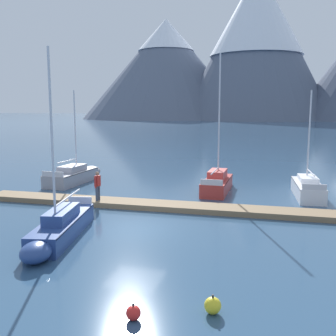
# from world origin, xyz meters

# --- Properties ---
(ground_plane) EXTENTS (700.00, 700.00, 0.00)m
(ground_plane) POSITION_xyz_m (0.00, 0.00, 0.00)
(ground_plane) COLOR #2D4C6B
(mountain_west_summit) EXTENTS (86.76, 86.76, 50.67)m
(mountain_west_summit) POSITION_xyz_m (-49.84, 187.07, 25.91)
(mountain_west_summit) COLOR slate
(mountain_west_summit) RESTS_ON ground
(mountain_central_massif) EXTENTS (72.86, 72.86, 69.55)m
(mountain_central_massif) POSITION_xyz_m (-4.07, 181.67, 37.30)
(mountain_central_massif) COLOR slate
(mountain_central_massif) RESTS_ON ground
(dock) EXTENTS (21.55, 2.02, 0.30)m
(dock) POSITION_xyz_m (0.00, 4.00, 0.14)
(dock) COLOR #846B4C
(dock) RESTS_ON ground
(sailboat_nearest_berth) EXTENTS (2.03, 6.55, 6.90)m
(sailboat_nearest_berth) POSITION_xyz_m (-8.39, 10.03, 0.56)
(sailboat_nearest_berth) COLOR #93939E
(sailboat_nearest_berth) RESTS_ON ground
(sailboat_second_berth) EXTENTS (2.49, 6.69, 8.01)m
(sailboat_second_berth) POSITION_xyz_m (-2.58, -2.32, 0.54)
(sailboat_second_berth) COLOR navy
(sailboat_second_berth) RESTS_ON ground
(sailboat_mid_dock_port) EXTENTS (1.61, 6.33, 9.16)m
(sailboat_mid_dock_port) POSITION_xyz_m (2.57, 9.76, 0.59)
(sailboat_mid_dock_port) COLOR #B2332D
(sailboat_mid_dock_port) RESTS_ON ground
(sailboat_mid_dock_starboard) EXTENTS (1.88, 5.98, 6.71)m
(sailboat_mid_dock_starboard) POSITION_xyz_m (8.30, 9.61, 0.57)
(sailboat_mid_dock_starboard) COLOR silver
(sailboat_mid_dock_starboard) RESTS_ON ground
(person_on_dock) EXTENTS (0.24, 0.59, 1.69)m
(person_on_dock) POSITION_xyz_m (-3.57, 3.64, 1.26)
(person_on_dock) COLOR #384256
(person_on_dock) RESTS_ON dock
(mooring_buoy_channel_marker) EXTENTS (0.40, 0.40, 0.48)m
(mooring_buoy_channel_marker) POSITION_xyz_m (2.73, -7.70, 0.20)
(mooring_buoy_channel_marker) COLOR red
(mooring_buoy_channel_marker) RESTS_ON ground
(mooring_buoy_inner_mooring) EXTENTS (0.47, 0.47, 0.55)m
(mooring_buoy_inner_mooring) POSITION_xyz_m (4.73, -6.81, 0.24)
(mooring_buoy_inner_mooring) COLOR yellow
(mooring_buoy_inner_mooring) RESTS_ON ground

